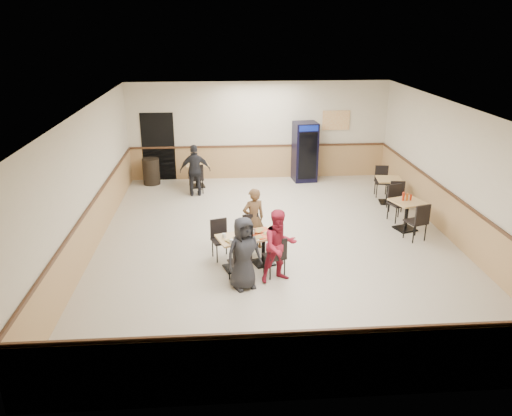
{
  "coord_description": "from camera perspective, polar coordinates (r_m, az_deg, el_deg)",
  "views": [
    {
      "loc": [
        -1.21,
        -10.2,
        4.68
      ],
      "look_at": [
        -0.49,
        -0.5,
        1.03
      ],
      "focal_mm": 35.0,
      "sensor_mm": 36.0,
      "label": 1
    }
  ],
  "objects": [
    {
      "name": "ground",
      "position": [
        11.29,
        2.3,
        -3.92
      ],
      "size": [
        10.0,
        10.0,
        0.0
      ],
      "primitive_type": "plane",
      "color": "beige",
      "rests_on": "ground"
    },
    {
      "name": "side_table_near",
      "position": [
        12.3,
        16.85,
        -0.28
      ],
      "size": [
        0.85,
        0.85,
        0.73
      ],
      "rotation": [
        0.0,
        0.0,
        0.32
      ],
      "color": "black",
      "rests_on": "ground"
    },
    {
      "name": "trash_bin",
      "position": [
        15.5,
        -11.89,
        4.12
      ],
      "size": [
        0.51,
        0.51,
        0.8
      ],
      "primitive_type": "cylinder",
      "color": "black",
      "rests_on": "ground"
    },
    {
      "name": "condiment_caddy",
      "position": [
        12.22,
        16.8,
        1.25
      ],
      "size": [
        0.23,
        0.06,
        0.2
      ],
      "color": "#AE260C",
      "rests_on": "side_table_near"
    },
    {
      "name": "side_table_far_chair_south",
      "position": [
        13.53,
        15.62,
        1.53
      ],
      "size": [
        0.46,
        0.46,
        0.87
      ],
      "primitive_type": null,
      "rotation": [
        0.0,
        0.0,
        3.01
      ],
      "color": "black",
      "rests_on": "ground"
    },
    {
      "name": "back_table_chair_lone",
      "position": [
        14.48,
        -6.87,
        3.46
      ],
      "size": [
        0.49,
        0.49,
        0.9
      ],
      "primitive_type": null,
      "rotation": [
        0.0,
        0.0,
        3.34
      ],
      "color": "black",
      "rests_on": "ground"
    },
    {
      "name": "side_table_far",
      "position": [
        14.02,
        14.9,
        2.36
      ],
      "size": [
        0.72,
        0.72,
        0.69
      ],
      "rotation": [
        0.0,
        0.0,
        -0.13
      ],
      "color": "black",
      "rests_on": "ground"
    },
    {
      "name": "diner_woman_left",
      "position": [
        9.16,
        -1.42,
        -5.19
      ],
      "size": [
        0.8,
        0.68,
        1.4
      ],
      "primitive_type": "imported",
      "rotation": [
        0.0,
        0.0,
        0.4
      ],
      "color": "black",
      "rests_on": "ground"
    },
    {
      "name": "diner_man_opposite",
      "position": [
        10.73,
        -0.28,
        -1.25
      ],
      "size": [
        0.58,
        0.48,
        1.38
      ],
      "primitive_type": "imported",
      "rotation": [
        0.0,
        0.0,
        3.47
      ],
      "color": "brown",
      "rests_on": "ground"
    },
    {
      "name": "main_table",
      "position": [
        10.04,
        -0.8,
        -4.35
      ],
      "size": [
        1.39,
        0.98,
        0.67
      ],
      "rotation": [
        0.0,
        0.0,
        0.31
      ],
      "color": "black",
      "rests_on": "ground"
    },
    {
      "name": "pepsi_cooler",
      "position": [
        15.49,
        5.61,
        6.41
      ],
      "size": [
        0.75,
        0.76,
        1.82
      ],
      "rotation": [
        0.0,
        0.0,
        0.1
      ],
      "color": "black",
      "rests_on": "ground"
    },
    {
      "name": "room_shell",
      "position": [
        13.72,
        8.54,
        2.96
      ],
      "size": [
        10.0,
        10.0,
        10.0
      ],
      "color": "silver",
      "rests_on": "ground"
    },
    {
      "name": "lone_diner",
      "position": [
        14.17,
        -6.96,
        4.28
      ],
      "size": [
        0.88,
        0.41,
        1.47
      ],
      "primitive_type": "imported",
      "rotation": [
        0.0,
        0.0,
        3.2
      ],
      "color": "black",
      "rests_on": "ground"
    },
    {
      "name": "side_table_near_chair_south",
      "position": [
        11.81,
        17.8,
        -1.39
      ],
      "size": [
        0.54,
        0.54,
        0.92
      ],
      "primitive_type": null,
      "rotation": [
        0.0,
        0.0,
        3.46
      ],
      "color": "black",
      "rests_on": "ground"
    },
    {
      "name": "side_table_near_chair_north",
      "position": [
        12.82,
        15.96,
        0.54
      ],
      "size": [
        0.54,
        0.54,
        0.92
      ],
      "primitive_type": null,
      "rotation": [
        0.0,
        0.0,
        0.32
      ],
      "color": "black",
      "rests_on": "ground"
    },
    {
      "name": "diner_woman_right",
      "position": [
        9.4,
        2.69,
        -4.37
      ],
      "size": [
        0.83,
        0.73,
        1.44
      ],
      "primitive_type": "imported",
      "rotation": [
        0.0,
        0.0,
        0.32
      ],
      "color": "maroon",
      "rests_on": "ground"
    },
    {
      "name": "tabletop_clutter",
      "position": [
        9.92,
        -0.33,
        -3.08
      ],
      "size": [
        1.11,
        0.78,
        0.12
      ],
      "rotation": [
        0.0,
        0.0,
        0.31
      ],
      "color": "red",
      "rests_on": "main_table"
    },
    {
      "name": "main_chairs",
      "position": [
        10.03,
        -1.04,
        -4.5
      ],
      "size": [
        1.51,
        1.74,
        0.85
      ],
      "rotation": [
        0.0,
        0.0,
        0.31
      ],
      "color": "black",
      "rests_on": "ground"
    },
    {
      "name": "side_table_far_chair_north",
      "position": [
        14.52,
        14.21,
        2.96
      ],
      "size": [
        0.46,
        0.46,
        0.87
      ],
      "primitive_type": null,
      "rotation": [
        0.0,
        0.0,
        -0.13
      ],
      "color": "black",
      "rests_on": "ground"
    },
    {
      "name": "back_table",
      "position": [
        15.02,
        -6.79,
        4.19
      ],
      "size": [
        0.78,
        0.78,
        0.71
      ],
      "rotation": [
        0.0,
        0.0,
        0.19
      ],
      "color": "black",
      "rests_on": "ground"
    }
  ]
}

